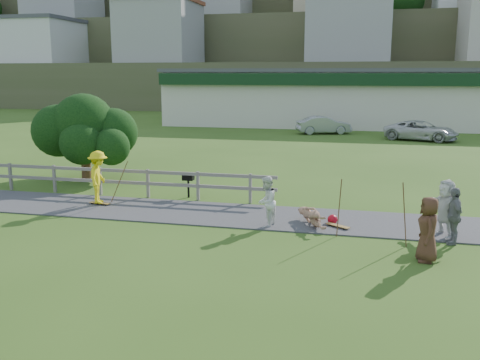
{
  "coord_description": "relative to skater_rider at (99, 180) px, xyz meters",
  "views": [
    {
      "loc": [
        6.05,
        -15.28,
        4.67
      ],
      "look_at": [
        1.92,
        2.0,
        1.12
      ],
      "focal_mm": 40.0,
      "sensor_mm": 36.0,
      "label": 1
    }
  ],
  "objects": [
    {
      "name": "hillside",
      "position": [
        3.21,
        89.58,
        13.47
      ],
      "size": [
        220.0,
        67.0,
        47.5
      ],
      "color": "#4F5833",
      "rests_on": "ground"
    },
    {
      "name": "strip_mall",
      "position": [
        7.21,
        33.21,
        1.64
      ],
      "size": [
        32.5,
        10.75,
        5.1
      ],
      "color": "silver",
      "rests_on": "ground"
    },
    {
      "name": "skater_rider",
      "position": [
        0.0,
        0.0,
        0.0
      ],
      "size": [
        0.99,
        1.36,
        1.88
      ],
      "primitive_type": "imported",
      "rotation": [
        0.0,
        0.0,
        1.83
      ],
      "color": "yellow",
      "rests_on": "ground"
    },
    {
      "name": "longboard_fallen",
      "position": [
        8.52,
        -0.97,
        -0.9
      ],
      "size": [
        0.78,
        0.61,
        0.09
      ],
      "primitive_type": null,
      "rotation": [
        0.0,
        0.0,
        -0.59
      ],
      "color": "olive",
      "rests_on": "ground"
    },
    {
      "name": "bbq",
      "position": [
        2.7,
        1.95,
        -0.49
      ],
      "size": [
        0.42,
        0.33,
        0.9
      ],
      "primitive_type": null,
      "rotation": [
        0.0,
        0.0,
        0.03
      ],
      "color": "black",
      "rests_on": "ground"
    },
    {
      "name": "car_silver",
      "position": [
        5.9,
        25.35,
        -0.25
      ],
      "size": [
        4.43,
        2.78,
        1.38
      ],
      "primitive_type": "imported",
      "rotation": [
        0.0,
        0.0,
        1.91
      ],
      "color": "#9A9CA1",
      "rests_on": "ground"
    },
    {
      "name": "pole_spec_left",
      "position": [
        8.57,
        -1.79,
        -0.09
      ],
      "size": [
        0.03,
        0.03,
        1.71
      ],
      "primitive_type": "cylinder",
      "color": "brown",
      "rests_on": "ground"
    },
    {
      "name": "pole_rider",
      "position": [
        0.6,
        0.4,
        -0.06
      ],
      "size": [
        0.03,
        0.03,
        1.76
      ],
      "primitive_type": "cylinder",
      "color": "brown",
      "rests_on": "ground"
    },
    {
      "name": "skater_fallen",
      "position": [
        7.72,
        -0.87,
        -0.64
      ],
      "size": [
        1.66,
        1.13,
        0.61
      ],
      "primitive_type": "imported",
      "rotation": [
        0.0,
        0.0,
        0.49
      ],
      "color": "#A5785B",
      "rests_on": "ground"
    },
    {
      "name": "fence",
      "position": [
        -1.41,
        1.57,
        -0.22
      ],
      "size": [
        15.05,
        0.1,
        1.1
      ],
      "color": "slate",
      "rests_on": "ground"
    },
    {
      "name": "longboard_rider",
      "position": [
        0.0,
        0.0,
        -0.9
      ],
      "size": [
        0.83,
        0.3,
        0.09
      ],
      "primitive_type": null,
      "rotation": [
        0.0,
        0.0,
        -0.13
      ],
      "color": "olive",
      "rests_on": "ground"
    },
    {
      "name": "ground",
      "position": [
        3.21,
        -1.73,
        -0.94
      ],
      "size": [
        260.0,
        260.0,
        0.0
      ],
      "primitive_type": "plane",
      "color": "#325618",
      "rests_on": "ground"
    },
    {
      "name": "car_white",
      "position": [
        12.99,
        22.72,
        -0.25
      ],
      "size": [
        5.47,
        3.74,
        1.39
      ],
      "primitive_type": "imported",
      "rotation": [
        0.0,
        0.0,
        1.26
      ],
      "color": "silver",
      "rests_on": "ground"
    },
    {
      "name": "spectator_b",
      "position": [
        11.7,
        -1.74,
        -0.14
      ],
      "size": [
        0.54,
        0.99,
        1.61
      ],
      "primitive_type": "imported",
      "rotation": [
        0.0,
        0.0,
        4.88
      ],
      "color": "gray",
      "rests_on": "ground"
    },
    {
      "name": "pole_spec_right",
      "position": [
        10.36,
        -2.3,
        -0.04
      ],
      "size": [
        0.03,
        0.03,
        1.8
      ],
      "primitive_type": "cylinder",
      "color": "brown",
      "rests_on": "ground"
    },
    {
      "name": "spectator_a",
      "position": [
        6.34,
        -1.31,
        -0.14
      ],
      "size": [
        0.73,
        0.87,
        1.6
      ],
      "primitive_type": "imported",
      "rotation": [
        0.0,
        0.0,
        4.53
      ],
      "color": "white",
      "rests_on": "ground"
    },
    {
      "name": "spectator_c",
      "position": [
        10.86,
        -3.4,
        -0.11
      ],
      "size": [
        0.59,
        0.85,
        1.67
      ],
      "primitive_type": "imported",
      "rotation": [
        0.0,
        0.0,
        4.78
      ],
      "color": "#502F20",
      "rests_on": "ground"
    },
    {
      "name": "helmet",
      "position": [
        8.32,
        -0.52,
        -0.78
      ],
      "size": [
        0.32,
        0.32,
        0.32
      ],
      "primitive_type": "sphere",
      "color": "#B70C1B",
      "rests_on": "ground"
    },
    {
      "name": "tree",
      "position": [
        -3.05,
        4.54,
        0.66
      ],
      "size": [
        4.47,
        4.47,
        3.2
      ],
      "primitive_type": null,
      "color": "black",
      "rests_on": "ground"
    },
    {
      "name": "spectator_d",
      "position": [
        11.56,
        -1.05,
        -0.09
      ],
      "size": [
        1.28,
        1.59,
        1.7
      ],
      "primitive_type": "imported",
      "rotation": [
        0.0,
        0.0,
        5.29
      ],
      "color": "silver",
      "rests_on": "ground"
    },
    {
      "name": "path",
      "position": [
        3.21,
        -0.23,
        -0.92
      ],
      "size": [
        34.0,
        3.0,
        0.04
      ],
      "primitive_type": "cube",
      "color": "#363639",
      "rests_on": "ground"
    }
  ]
}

